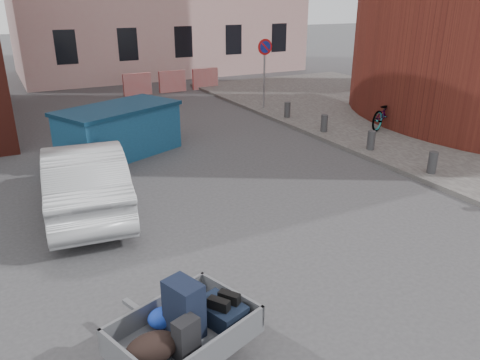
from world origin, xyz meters
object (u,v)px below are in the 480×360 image
dumpster (119,131)px  bicycle (386,112)px  trailer (184,330)px  silver_car (85,177)px

dumpster → bicycle: (8.57, -1.59, -0.05)m
trailer → dumpster: 8.83m
bicycle → trailer: bearing=103.6°
silver_car → bicycle: silver_car is taller
silver_car → bicycle: size_ratio=2.17×
trailer → silver_car: size_ratio=0.45×
trailer → dumpster: dumpster is taller
trailer → bicycle: size_ratio=0.98×
dumpster → bicycle: bearing=-35.0°
dumpster → bicycle: size_ratio=1.86×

